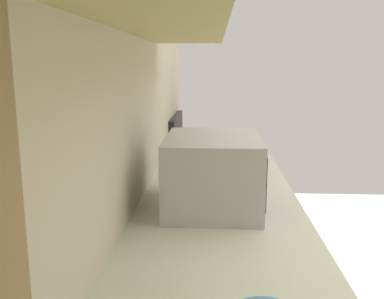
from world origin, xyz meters
TOP-DOWN VIEW (x-y plane):
  - wall_back at (0.00, 1.69)m, footprint 3.87×0.12m
  - oven_range at (1.39, 1.31)m, footprint 0.71×0.65m
  - microwave at (-0.06, 1.33)m, footprint 0.45×0.36m
  - kettle at (0.40, 1.22)m, footprint 0.19×0.14m

SIDE VIEW (x-z plane):
  - oven_range at x=1.39m, z-range -0.07..0.99m
  - kettle at x=0.40m, z-range 0.88..1.07m
  - microwave at x=-0.06m, z-range 0.89..1.17m
  - wall_back at x=0.00m, z-range 0.00..2.62m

